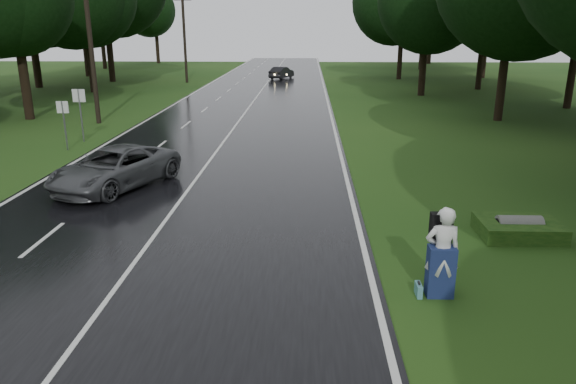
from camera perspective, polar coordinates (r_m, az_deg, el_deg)
name	(u,v)px	position (r m, az deg, el deg)	size (l,w,h in m)	color
ground	(127,274)	(13.48, -16.77, -8.41)	(160.00, 160.00, 0.00)	#254615
road	(236,125)	(32.24, -5.56, 7.09)	(12.00, 140.00, 0.04)	black
lane_center	(236,125)	(32.24, -5.56, 7.13)	(0.12, 140.00, 0.01)	silver
grey_car	(115,168)	(20.36, -17.97, 2.46)	(2.40, 5.21, 1.45)	#484B4D
far_car	(282,73)	(61.26, -0.69, 12.60)	(1.39, 3.99, 1.31)	black
hitchhiker	(442,255)	(12.06, 16.06, -6.48)	(0.75, 0.68, 2.06)	silver
suitcase	(418,290)	(12.27, 13.73, -10.08)	(0.11, 0.39, 0.28)	teal
culvert	(517,236)	(16.48, 23.26, -4.33)	(0.61, 0.61, 1.21)	slate
utility_pole_mid	(99,123)	(34.93, -19.50, 6.94)	(1.80, 0.28, 9.71)	black
utility_pole_far	(187,82)	(58.43, -10.72, 11.40)	(1.80, 0.28, 9.12)	black
road_sign_a	(68,150)	(27.74, -22.42, 4.15)	(0.56, 0.10, 2.33)	white
road_sign_b	(84,142)	(29.48, -20.91, 5.03)	(0.64, 0.10, 2.67)	white
tree_left_d	(30,119)	(38.16, -25.77, 7.01)	(8.98, 8.98, 14.04)	black
tree_left_e	(94,92)	(51.98, -19.95, 9.98)	(9.32, 9.32, 14.56)	black
tree_left_f	(113,82)	(61.41, -18.16, 11.12)	(11.21, 11.21, 17.52)	black
tree_right_d	(497,120)	(36.41, 21.42, 7.12)	(9.41, 9.41, 14.70)	black
tree_right_e	(421,95)	(47.95, 13.96, 9.97)	(8.61, 8.61, 13.45)	black
tree_right_f	(399,79)	(62.34, 11.71, 11.69)	(9.01, 9.01, 14.07)	black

